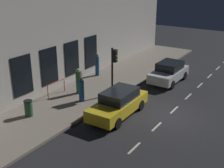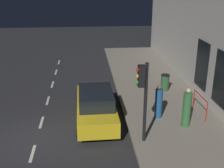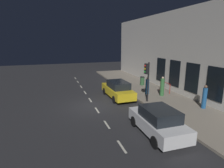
% 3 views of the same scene
% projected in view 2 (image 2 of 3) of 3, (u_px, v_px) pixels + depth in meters
% --- Properties ---
extents(ground_plane, '(60.00, 60.00, 0.00)m').
position_uv_depth(ground_plane, '(36.00, 140.00, 12.18)').
color(ground_plane, '#28282B').
extents(sidewalk, '(4.50, 32.00, 0.15)m').
position_uv_depth(sidewalk, '(180.00, 132.00, 12.70)').
color(sidewalk, gray).
rests_on(sidewalk, ground).
extents(lane_centre_line, '(0.12, 27.20, 0.01)m').
position_uv_depth(lane_centre_line, '(33.00, 153.00, 11.24)').
color(lane_centre_line, beige).
rests_on(lane_centre_line, ground).
extents(traffic_light, '(0.48, 0.32, 3.33)m').
position_uv_depth(traffic_light, '(143.00, 88.00, 11.07)').
color(traffic_light, black).
rests_on(traffic_light, sidewalk).
extents(parked_car_1, '(1.90, 4.59, 1.58)m').
position_uv_depth(parked_car_1, '(96.00, 106.00, 13.55)').
color(parked_car_1, gold).
rests_on(parked_car_1, ground).
extents(pedestrian_0, '(0.46, 0.46, 1.64)m').
position_uv_depth(pedestrian_0, '(159.00, 103.00, 13.60)').
color(pedestrian_0, '#1E5189').
rests_on(pedestrian_0, sidewalk).
extents(pedestrian_2, '(0.51, 0.51, 1.82)m').
position_uv_depth(pedestrian_2, '(187.00, 109.00, 12.76)').
color(pedestrian_2, '#336B38').
rests_on(pedestrian_2, sidewalk).
extents(trash_bin, '(0.51, 0.51, 0.98)m').
position_uv_depth(trash_bin, '(165.00, 82.00, 17.01)').
color(trash_bin, '#2D5633').
rests_on(trash_bin, sidewalk).
extents(red_railing, '(0.05, 1.70, 0.97)m').
position_uv_depth(red_railing, '(200.00, 101.00, 13.95)').
color(red_railing, red).
rests_on(red_railing, sidewalk).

